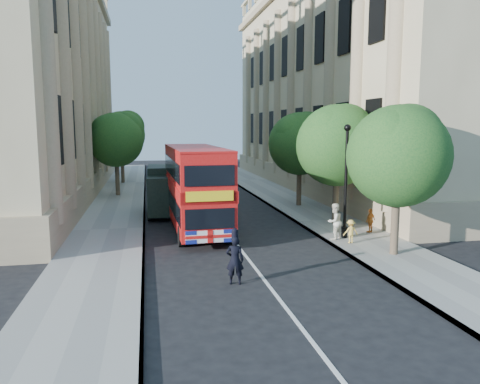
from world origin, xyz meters
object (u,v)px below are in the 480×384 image
police_constable (235,260)px  box_van (166,192)px  lamp_post (346,186)px  woman_pedestrian (334,221)px  double_decker_bus (196,186)px

police_constable → box_van: bearing=-70.5°
lamp_post → police_constable: (-6.06, -5.00, -1.70)m
lamp_post → woman_pedestrian: size_ratio=3.15×
police_constable → woman_pedestrian: bearing=-127.0°
double_decker_bus → lamp_post: bearing=-29.2°
double_decker_bus → police_constable: size_ratio=5.50×
box_van → woman_pedestrian: bearing=-46.3°
lamp_post → woman_pedestrian: 1.70m
lamp_post → box_van: (-7.76, 7.83, -1.12)m
woman_pedestrian → police_constable: bearing=13.7°
lamp_post → police_constable: lamp_post is taller
box_van → double_decker_bus: bearing=-71.7°
double_decker_bus → box_van: 4.71m
lamp_post → woman_pedestrian: lamp_post is taller
police_constable → woman_pedestrian: (5.46, 4.75, 0.13)m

